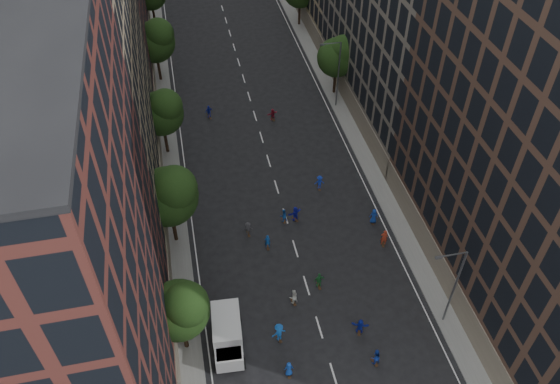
{
  "coord_description": "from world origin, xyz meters",
  "views": [
    {
      "loc": [
        -8.61,
        -11.08,
        40.32
      ],
      "look_at": [
        -0.24,
        28.57,
        2.0
      ],
      "focal_mm": 35.0,
      "sensor_mm": 36.0,
      "label": 1
    }
  ],
  "objects_px": {
    "streetlamp_far": "(337,71)",
    "skater_0": "(289,369)",
    "skater_2": "(375,357)",
    "cargo_van": "(227,334)",
    "streetlamp_near": "(453,284)"
  },
  "relations": [
    {
      "from": "streetlamp_far",
      "to": "skater_0",
      "type": "height_order",
      "value": "streetlamp_far"
    },
    {
      "from": "skater_0",
      "to": "skater_2",
      "type": "xyz_separation_m",
      "value": [
        6.98,
        -0.45,
        0.08
      ]
    },
    {
      "from": "cargo_van",
      "to": "skater_2",
      "type": "distance_m",
      "value": 12.04
    },
    {
      "from": "cargo_van",
      "to": "streetlamp_near",
      "type": "bearing_deg",
      "value": -0.75
    },
    {
      "from": "streetlamp_near",
      "to": "skater_2",
      "type": "bearing_deg",
      "value": -159.29
    },
    {
      "from": "streetlamp_far",
      "to": "skater_2",
      "type": "xyz_separation_m",
      "value": [
        -6.86,
        -35.59,
        -4.32
      ]
    },
    {
      "from": "streetlamp_near",
      "to": "skater_0",
      "type": "relative_size",
      "value": 5.86
    },
    {
      "from": "cargo_van",
      "to": "skater_0",
      "type": "relative_size",
      "value": 3.5
    },
    {
      "from": "streetlamp_near",
      "to": "streetlamp_far",
      "type": "xyz_separation_m",
      "value": [
        0.0,
        33.0,
        0.0
      ]
    },
    {
      "from": "skater_0",
      "to": "skater_2",
      "type": "bearing_deg",
      "value": 178.9
    },
    {
      "from": "streetlamp_near",
      "to": "skater_2",
      "type": "height_order",
      "value": "streetlamp_near"
    },
    {
      "from": "streetlamp_near",
      "to": "skater_0",
      "type": "distance_m",
      "value": 14.68
    },
    {
      "from": "streetlamp_far",
      "to": "skater_2",
      "type": "distance_m",
      "value": 36.51
    },
    {
      "from": "streetlamp_far",
      "to": "skater_0",
      "type": "bearing_deg",
      "value": -111.5
    },
    {
      "from": "skater_0",
      "to": "skater_2",
      "type": "distance_m",
      "value": 7.0
    }
  ]
}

